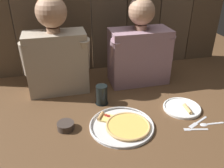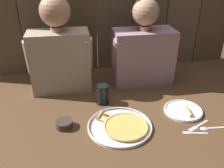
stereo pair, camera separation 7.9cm
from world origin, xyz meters
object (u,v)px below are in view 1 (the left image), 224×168
drinking_glass (102,95)px  dipping_bowl (66,125)px  diner_left (56,49)px  dinner_plate (182,108)px  pizza_tray (124,125)px  diner_right (140,47)px

drinking_glass → dipping_bowl: drinking_glass is taller
dipping_bowl → diner_left: diner_left is taller
dinner_plate → pizza_tray: bearing=-168.5°
drinking_glass → dinner_plate: bearing=-21.7°
drinking_glass → diner_left: 0.41m
dinner_plate → diner_left: diner_left is taller
dipping_bowl → drinking_glass: bearing=40.4°
dipping_bowl → diner_right: (0.56, 0.43, 0.24)m
dinner_plate → drinking_glass: 0.49m
dinner_plate → diner_right: bearing=108.6°
dinner_plate → diner_left: 0.86m
dinner_plate → dipping_bowl: 0.70m
drinking_glass → pizza_tray: bearing=-75.6°
pizza_tray → dipping_bowl: 0.31m
dipping_bowl → dinner_plate: bearing=1.7°
dinner_plate → diner_left: size_ratio=0.36×
pizza_tray → dipping_bowl: dipping_bowl is taller
diner_right → pizza_tray: bearing=-117.0°
pizza_tray → drinking_glass: size_ratio=2.86×
pizza_tray → dipping_bowl: size_ratio=3.83×
diner_right → dipping_bowl: bearing=-142.1°
dipping_bowl → diner_left: bearing=90.9°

